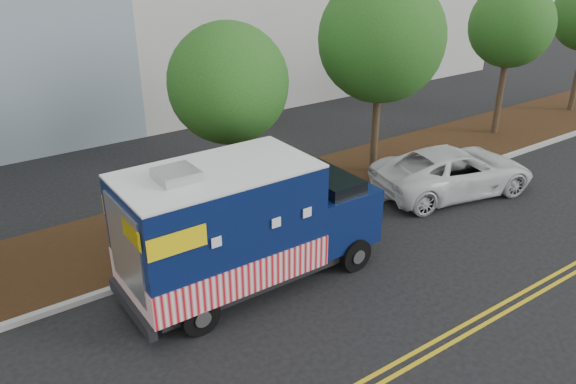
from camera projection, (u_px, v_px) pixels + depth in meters
ground at (252, 277)px, 14.55m from camera, size 120.00×120.00×0.00m
curb at (226, 251)px, 15.56m from camera, size 120.00×0.18×0.15m
mulch_strip at (192, 222)px, 17.12m from camera, size 120.00×4.00×0.15m
centerline_near at (369, 378)px, 11.24m from camera, size 120.00×0.10×0.01m
tree_b at (228, 84)px, 16.40m from camera, size 3.58×3.58×5.89m
tree_c at (381, 39)px, 18.66m from camera, size 4.27×4.27×7.03m
tree_d at (511, 25)px, 22.72m from camera, size 3.41×3.41×6.41m
sign_post at (152, 230)px, 14.33m from camera, size 0.06×0.06×2.40m
food_truck at (241, 229)px, 13.61m from camera, size 6.67×2.60×3.50m
white_car at (454, 171)px, 19.00m from camera, size 6.03×3.74×1.56m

